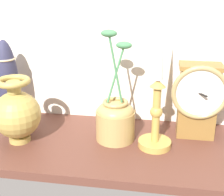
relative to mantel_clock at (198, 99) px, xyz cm
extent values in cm
cube|color=brown|center=(-25.83, -8.16, -13.21)|extent=(100.00, 36.00, 2.40)
cube|color=silver|center=(-25.83, 10.34, 20.49)|extent=(120.00, 2.00, 65.00)
cube|color=olive|center=(0.00, 0.79, -1.50)|extent=(10.81, 6.76, 21.02)
cube|color=olive|center=(0.00, 0.79, 9.61)|extent=(12.11, 7.57, 1.20)
torus|color=#A18A57|center=(0.00, -2.99, 2.90)|extent=(15.82, 1.44, 15.82)
cylinder|color=silver|center=(0.00, -3.09, 2.90)|extent=(13.23, 0.40, 13.23)
cube|color=black|center=(0.00, -3.39, 2.90)|extent=(3.68, 4.25, 0.30)
cylinder|color=#B79344|center=(-11.73, -8.17, -11.11)|extent=(9.38, 9.38, 1.80)
cylinder|color=#B79344|center=(-11.73, -8.17, -2.15)|extent=(2.16, 2.16, 16.13)
sphere|color=#B79344|center=(-11.73, -8.17, -1.34)|extent=(3.46, 3.46, 3.46)
cone|color=#B79344|center=(-11.73, -8.17, 6.92)|extent=(4.33, 4.33, 2.00)
cone|color=white|center=(-11.73, -8.17, 17.81)|extent=(2.37, 2.37, 19.79)
cylinder|color=#B09548|center=(-50.99, -11.16, -11.21)|extent=(6.10, 6.10, 1.60)
sphere|color=#B09548|center=(-50.99, -11.16, -3.63)|extent=(13.56, 13.56, 13.56)
cylinder|color=#B09548|center=(-50.99, -11.16, 4.76)|extent=(3.80, 3.80, 3.22)
torus|color=#B09548|center=(-50.99, -11.16, 6.37)|extent=(9.51, 9.51, 1.72)
cylinder|color=tan|center=(-23.43, -5.44, -7.57)|extent=(11.45, 11.45, 8.89)
ellipsoid|color=tan|center=(-23.43, -5.44, -3.12)|extent=(10.88, 10.88, 5.44)
torus|color=tan|center=(-23.43, -5.44, -0.40)|extent=(7.43, 7.43, 1.13)
cylinder|color=#447F50|center=(-23.43, -5.44, 9.40)|extent=(4.23, 0.61, 19.36)
ellipsoid|color=#447F50|center=(-25.25, -5.43, 19.19)|extent=(4.40, 2.80, 2.00)
cylinder|color=#447F50|center=(-23.43, -5.44, 7.76)|extent=(4.76, 2.93, 15.84)
ellipsoid|color=#447F50|center=(-21.34, -4.28, 15.92)|extent=(4.40, 2.80, 2.00)
ellipsoid|color=#2D2E49|center=(-59.43, 1.52, 1.62)|extent=(7.07, 7.07, 27.26)
torus|color=#CCB78C|center=(-59.43, 1.52, 9.25)|extent=(6.61, 6.61, 0.60)
camera|label=1|loc=(-11.33, -87.37, 33.03)|focal=50.19mm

